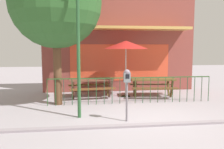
{
  "coord_description": "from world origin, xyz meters",
  "views": [
    {
      "loc": [
        -1.79,
        -6.52,
        2.03
      ],
      "look_at": [
        -0.67,
        2.26,
        1.03
      ],
      "focal_mm": 37.93,
      "sensor_mm": 36.0,
      "label": 1
    }
  ],
  "objects_px": {
    "picnic_table_left": "(91,83)",
    "street_tree": "(56,3)",
    "patio_umbrella": "(126,45)",
    "picnic_table_right": "(152,82)",
    "parking_meter_near": "(127,81)",
    "street_lamp": "(78,23)"
  },
  "relations": [
    {
      "from": "picnic_table_right",
      "to": "patio_umbrella",
      "type": "relative_size",
      "value": 0.83
    },
    {
      "from": "patio_umbrella",
      "to": "picnic_table_right",
      "type": "bearing_deg",
      "value": -6.13
    },
    {
      "from": "picnic_table_left",
      "to": "street_tree",
      "type": "distance_m",
      "value": 3.4
    },
    {
      "from": "patio_umbrella",
      "to": "parking_meter_near",
      "type": "distance_m",
      "value": 3.51
    },
    {
      "from": "picnic_table_left",
      "to": "picnic_table_right",
      "type": "distance_m",
      "value": 2.56
    },
    {
      "from": "street_tree",
      "to": "patio_umbrella",
      "type": "bearing_deg",
      "value": 21.27
    },
    {
      "from": "patio_umbrella",
      "to": "street_tree",
      "type": "xyz_separation_m",
      "value": [
        -2.67,
        -1.04,
        1.44
      ]
    },
    {
      "from": "parking_meter_near",
      "to": "street_tree",
      "type": "bearing_deg",
      "value": 132.52
    },
    {
      "from": "picnic_table_left",
      "to": "picnic_table_right",
      "type": "height_order",
      "value": "same"
    },
    {
      "from": "parking_meter_near",
      "to": "picnic_table_left",
      "type": "bearing_deg",
      "value": 104.27
    },
    {
      "from": "picnic_table_left",
      "to": "parking_meter_near",
      "type": "relative_size",
      "value": 1.32
    },
    {
      "from": "picnic_table_right",
      "to": "patio_umbrella",
      "type": "bearing_deg",
      "value": 173.87
    },
    {
      "from": "picnic_table_right",
      "to": "street_tree",
      "type": "xyz_separation_m",
      "value": [
        -3.78,
        -0.92,
        2.97
      ]
    },
    {
      "from": "picnic_table_left",
      "to": "street_tree",
      "type": "relative_size",
      "value": 0.37
    },
    {
      "from": "picnic_table_right",
      "to": "parking_meter_near",
      "type": "height_order",
      "value": "parking_meter_near"
    },
    {
      "from": "picnic_table_left",
      "to": "patio_umbrella",
      "type": "relative_size",
      "value": 0.82
    },
    {
      "from": "parking_meter_near",
      "to": "street_tree",
      "type": "relative_size",
      "value": 0.28
    },
    {
      "from": "picnic_table_right",
      "to": "patio_umbrella",
      "type": "xyz_separation_m",
      "value": [
        -1.11,
        0.12,
        1.53
      ]
    },
    {
      "from": "street_tree",
      "to": "picnic_table_right",
      "type": "bearing_deg",
      "value": 13.65
    },
    {
      "from": "patio_umbrella",
      "to": "picnic_table_left",
      "type": "bearing_deg",
      "value": 177.59
    },
    {
      "from": "picnic_table_left",
      "to": "parking_meter_near",
      "type": "distance_m",
      "value": 3.51
    },
    {
      "from": "street_tree",
      "to": "street_lamp",
      "type": "height_order",
      "value": "street_tree"
    }
  ]
}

